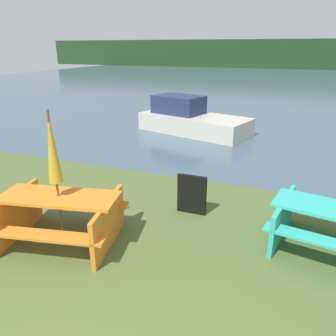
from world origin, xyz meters
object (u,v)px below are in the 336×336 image
(picnic_table_teal, at_px, (334,225))
(signboard, at_px, (192,194))
(picnic_table_orange, at_px, (61,214))
(boat, at_px, (190,119))
(umbrella_gold, at_px, (52,149))

(picnic_table_teal, relative_size, signboard, 2.63)
(picnic_table_orange, relative_size, boat, 0.49)
(picnic_table_orange, xyz_separation_m, boat, (-0.28, 7.70, -0.01))
(picnic_table_orange, distance_m, signboard, 2.35)
(picnic_table_orange, xyz_separation_m, picnic_table_teal, (4.02, 1.24, -0.03))
(picnic_table_teal, distance_m, signboard, 2.40)
(umbrella_gold, relative_size, boat, 0.50)
(boat, bearing_deg, signboard, -56.07)
(signboard, bearing_deg, picnic_table_orange, -134.90)
(umbrella_gold, distance_m, boat, 7.78)
(picnic_table_orange, relative_size, picnic_table_teal, 1.06)
(picnic_table_orange, bearing_deg, picnic_table_teal, 17.16)
(umbrella_gold, bearing_deg, picnic_table_orange, 0.00)
(umbrella_gold, xyz_separation_m, boat, (-0.28, 7.70, -1.09))
(picnic_table_orange, height_order, signboard, picnic_table_orange)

